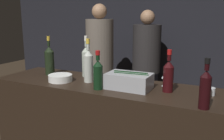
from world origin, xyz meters
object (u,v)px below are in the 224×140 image
Objects in this scene: wine_glass at (167,75)px; rose_wine_bottle at (88,65)px; champagne_bottle at (49,60)px; person_in_hoodie at (100,59)px; red_wine_bottle_burgundy at (98,73)px; ice_bin_with_bottles at (129,80)px; red_wine_bottle_tall at (168,75)px; red_wine_bottle_black_foil at (205,88)px; bowl_white at (60,78)px; person_blond_tee at (146,61)px; white_wine_bottle at (86,60)px; candle_votive at (210,91)px.

rose_wine_bottle is (-0.65, -0.16, 0.06)m from wine_glass.
person_in_hoodie is at bearing 95.69° from champagne_bottle.
red_wine_bottle_burgundy is 0.82× the size of champagne_bottle.
ice_bin_with_bottles is 0.31m from red_wine_bottle_tall.
ice_bin_with_bottles is 0.92× the size of champagne_bottle.
person_in_hoodie is at bearing 136.05° from red_wine_bottle_black_foil.
rose_wine_bottle is 1.45m from person_in_hoodie.
bowl_white is 0.44m from red_wine_bottle_burgundy.
red_wine_bottle_burgundy is at bearing -145.86° from wine_glass.
champagne_bottle is (-1.47, 0.30, 0.01)m from red_wine_bottle_black_foil.
person_blond_tee is at bearing 113.82° from wine_glass.
white_wine_bottle is (0.11, 0.26, 0.12)m from bowl_white.
candle_votive is 1.48m from champagne_bottle.
white_wine_bottle is (-0.77, 0.01, 0.06)m from wine_glass.
rose_wine_bottle is at bearing -161.77° from person_in_hoodie.
person_in_hoodie is at bearing 135.42° from red_wine_bottle_tall.
wine_glass is 0.77m from white_wine_bottle.
candle_votive is 0.21× the size of red_wine_bottle_tall.
champagne_bottle is at bearing -137.87° from person_blond_tee.
rose_wine_bottle reaches higher than bowl_white.
red_wine_bottle_burgundy is (-0.81, -0.23, 0.10)m from candle_votive.
wine_glass is 0.41× the size of red_wine_bottle_black_foil.
white_wine_bottle is 0.21m from rose_wine_bottle.
person_blond_tee is (0.56, 0.42, -0.05)m from person_in_hoodie.
red_wine_bottle_tall is 0.85× the size of rose_wine_bottle.
person_in_hoodie reaches higher than wine_glass.
rose_wine_bottle is at bearing -8.09° from champagne_bottle.
red_wine_bottle_burgundy is at bearing -158.33° from person_in_hoodie.
rose_wine_bottle is (-0.99, -0.07, 0.12)m from candle_votive.
person_in_hoodie reaches higher than candle_votive.
bowl_white is at bearing -171.92° from person_in_hoodie.
white_wine_bottle reaches higher than red_wine_bottle_burgundy.
white_wine_bottle is 0.23× the size of person_blond_tee.
champagne_bottle reaches higher than bowl_white.
ice_bin_with_bottles is at bearing -170.00° from candle_votive.
rose_wine_bottle is at bearing -175.72° from candle_votive.
red_wine_bottle_tall is at bearing 139.06° from red_wine_bottle_black_foil.
red_wine_bottle_burgundy is 0.96× the size of red_wine_bottle_black_foil.
wine_glass is 1.99× the size of candle_votive.
ice_bin_with_bottles is 1.67m from person_in_hoodie.
champagne_bottle is (-0.67, 0.22, 0.02)m from red_wine_bottle_burgundy.
person_blond_tee is (-0.44, 1.76, -0.18)m from ice_bin_with_bottles.
wine_glass is 0.56m from red_wine_bottle_burgundy.
red_wine_bottle_black_foil is at bearing -6.54° from bowl_white.
ice_bin_with_bottles is 0.62m from red_wine_bottle_black_foil.
rose_wine_bottle is (-0.40, 0.03, 0.08)m from ice_bin_with_bottles.
person_blond_tee reaches higher than white_wine_bottle.
wine_glass is 1.72m from person_blond_tee.
red_wine_bottle_black_foil is 1.50m from champagne_bottle.
red_wine_bottle_burgundy is at bearing -40.39° from rose_wine_bottle.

